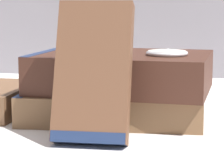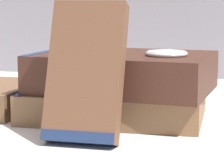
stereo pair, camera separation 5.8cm
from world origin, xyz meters
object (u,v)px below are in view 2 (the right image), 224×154
at_px(book_flat_top, 120,72).
at_px(book_leaning_front, 85,76).
at_px(reading_glasses, 119,97).
at_px(pocket_watch, 167,53).
at_px(book_flat_bottom, 112,103).

height_order(book_flat_top, book_leaning_front, book_leaning_front).
bearing_deg(book_flat_top, reading_glasses, 108.68).
height_order(book_leaning_front, reading_glasses, book_leaning_front).
distance_m(book_leaning_front, pocket_watch, 0.13).
height_order(book_flat_top, pocket_watch, pocket_watch).
xyz_separation_m(book_leaning_front, pocket_watch, (0.08, 0.10, 0.02)).
bearing_deg(reading_glasses, book_leaning_front, -66.80).
bearing_deg(book_leaning_front, book_flat_bottom, 90.46).
bearing_deg(book_flat_bottom, pocket_watch, -18.61).
bearing_deg(pocket_watch, book_flat_bottom, 162.84).
height_order(book_flat_bottom, book_leaning_front, book_leaning_front).
relative_size(pocket_watch, reading_glasses, 0.47).
relative_size(book_leaning_front, pocket_watch, 2.79).
xyz_separation_m(book_flat_bottom, reading_glasses, (-0.02, 0.14, -0.02)).
distance_m(book_flat_top, reading_glasses, 0.16).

